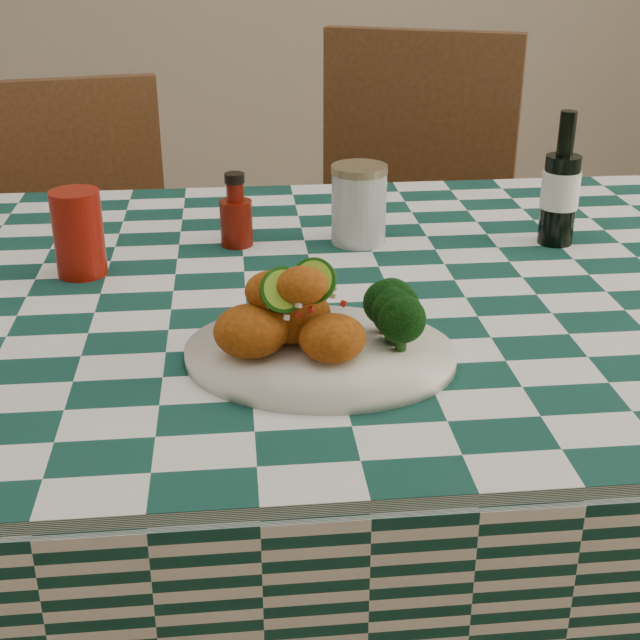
{
  "coord_description": "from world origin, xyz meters",
  "views": [
    {
      "loc": [
        -0.11,
        -1.19,
        1.28
      ],
      "look_at": [
        -0.02,
        -0.24,
        0.84
      ],
      "focal_mm": 50.0,
      "sensor_mm": 36.0,
      "label": 1
    }
  ],
  "objects_px": {
    "red_tumbler": "(78,233)",
    "beer_bottle": "(562,179)",
    "plate": "(320,355)",
    "wooden_chair_left": "(87,299)",
    "fried_chicken_pile": "(302,309)",
    "dining_table": "(316,507)",
    "ketchup_bottle": "(236,210)",
    "wooden_chair_right": "(396,270)",
    "mason_jar": "(359,204)"
  },
  "relations": [
    {
      "from": "plate",
      "to": "wooden_chair_left",
      "type": "height_order",
      "value": "wooden_chair_left"
    },
    {
      "from": "ketchup_bottle",
      "to": "beer_bottle",
      "type": "height_order",
      "value": "beer_bottle"
    },
    {
      "from": "ketchup_bottle",
      "to": "beer_bottle",
      "type": "distance_m",
      "value": 0.52
    },
    {
      "from": "red_tumbler",
      "to": "wooden_chair_right",
      "type": "bearing_deg",
      "value": 47.04
    },
    {
      "from": "red_tumbler",
      "to": "ketchup_bottle",
      "type": "height_order",
      "value": "red_tumbler"
    },
    {
      "from": "red_tumbler",
      "to": "wooden_chair_left",
      "type": "relative_size",
      "value": 0.14
    },
    {
      "from": "plate",
      "to": "fried_chicken_pile",
      "type": "distance_m",
      "value": 0.07
    },
    {
      "from": "ketchup_bottle",
      "to": "mason_jar",
      "type": "distance_m",
      "value": 0.2
    },
    {
      "from": "ketchup_bottle",
      "to": "wooden_chair_right",
      "type": "distance_m",
      "value": 0.73
    },
    {
      "from": "red_tumbler",
      "to": "ketchup_bottle",
      "type": "xyz_separation_m",
      "value": [
        0.23,
        0.1,
        -0.0
      ]
    },
    {
      "from": "red_tumbler",
      "to": "plate",
      "type": "bearing_deg",
      "value": -44.53
    },
    {
      "from": "plate",
      "to": "wooden_chair_left",
      "type": "xyz_separation_m",
      "value": [
        -0.44,
        0.98,
        -0.33
      ]
    },
    {
      "from": "plate",
      "to": "mason_jar",
      "type": "height_order",
      "value": "mason_jar"
    },
    {
      "from": "dining_table",
      "to": "beer_bottle",
      "type": "xyz_separation_m",
      "value": [
        0.41,
        0.14,
        0.5
      ]
    },
    {
      "from": "red_tumbler",
      "to": "beer_bottle",
      "type": "bearing_deg",
      "value": 4.76
    },
    {
      "from": "dining_table",
      "to": "ketchup_bottle",
      "type": "relative_size",
      "value": 13.95
    },
    {
      "from": "red_tumbler",
      "to": "mason_jar",
      "type": "xyz_separation_m",
      "value": [
        0.43,
        0.1,
        -0.0
      ]
    },
    {
      "from": "fried_chicken_pile",
      "to": "red_tumbler",
      "type": "bearing_deg",
      "value": 133.48
    },
    {
      "from": "ketchup_bottle",
      "to": "wooden_chair_left",
      "type": "height_order",
      "value": "wooden_chair_left"
    },
    {
      "from": "fried_chicken_pile",
      "to": "mason_jar",
      "type": "bearing_deg",
      "value": 73.06
    },
    {
      "from": "red_tumbler",
      "to": "mason_jar",
      "type": "bearing_deg",
      "value": 12.9
    },
    {
      "from": "dining_table",
      "to": "red_tumbler",
      "type": "bearing_deg",
      "value": 166.85
    },
    {
      "from": "mason_jar",
      "to": "wooden_chair_right",
      "type": "distance_m",
      "value": 0.67
    },
    {
      "from": "fried_chicken_pile",
      "to": "beer_bottle",
      "type": "height_order",
      "value": "beer_bottle"
    },
    {
      "from": "dining_table",
      "to": "plate",
      "type": "xyz_separation_m",
      "value": [
        -0.02,
        -0.24,
        0.4
      ]
    },
    {
      "from": "mason_jar",
      "to": "fried_chicken_pile",
      "type": "bearing_deg",
      "value": -106.94
    },
    {
      "from": "plate",
      "to": "beer_bottle",
      "type": "distance_m",
      "value": 0.58
    },
    {
      "from": "dining_table",
      "to": "mason_jar",
      "type": "relative_size",
      "value": 12.97
    },
    {
      "from": "red_tumbler",
      "to": "mason_jar",
      "type": "distance_m",
      "value": 0.44
    },
    {
      "from": "ketchup_bottle",
      "to": "wooden_chair_right",
      "type": "xyz_separation_m",
      "value": [
        0.37,
        0.54,
        -0.33
      ]
    },
    {
      "from": "plate",
      "to": "mason_jar",
      "type": "distance_m",
      "value": 0.43
    },
    {
      "from": "beer_bottle",
      "to": "wooden_chair_right",
      "type": "height_order",
      "value": "wooden_chair_right"
    },
    {
      "from": "plate",
      "to": "mason_jar",
      "type": "relative_size",
      "value": 2.55
    },
    {
      "from": "mason_jar",
      "to": "beer_bottle",
      "type": "bearing_deg",
      "value": -6.44
    },
    {
      "from": "dining_table",
      "to": "beer_bottle",
      "type": "height_order",
      "value": "beer_bottle"
    },
    {
      "from": "fried_chicken_pile",
      "to": "dining_table",
      "type": "bearing_deg",
      "value": 80.43
    },
    {
      "from": "dining_table",
      "to": "wooden_chair_left",
      "type": "distance_m",
      "value": 0.87
    },
    {
      "from": "fried_chicken_pile",
      "to": "red_tumbler",
      "type": "xyz_separation_m",
      "value": [
        -0.3,
        0.32,
        -0.01
      ]
    },
    {
      "from": "dining_table",
      "to": "mason_jar",
      "type": "distance_m",
      "value": 0.5
    },
    {
      "from": "fried_chicken_pile",
      "to": "beer_bottle",
      "type": "xyz_separation_m",
      "value": [
        0.45,
        0.38,
        0.04
      ]
    },
    {
      "from": "plate",
      "to": "red_tumbler",
      "type": "height_order",
      "value": "red_tumbler"
    },
    {
      "from": "dining_table",
      "to": "plate",
      "type": "relative_size",
      "value": 5.08
    },
    {
      "from": "mason_jar",
      "to": "wooden_chair_left",
      "type": "height_order",
      "value": "wooden_chair_left"
    },
    {
      "from": "dining_table",
      "to": "red_tumbler",
      "type": "distance_m",
      "value": 0.58
    },
    {
      "from": "beer_bottle",
      "to": "wooden_chair_right",
      "type": "relative_size",
      "value": 0.21
    },
    {
      "from": "fried_chicken_pile",
      "to": "mason_jar",
      "type": "relative_size",
      "value": 1.29
    },
    {
      "from": "beer_bottle",
      "to": "fried_chicken_pile",
      "type": "bearing_deg",
      "value": -139.5
    },
    {
      "from": "red_tumbler",
      "to": "wooden_chair_right",
      "type": "xyz_separation_m",
      "value": [
        0.6,
        0.65,
        -0.33
      ]
    },
    {
      "from": "mason_jar",
      "to": "beer_bottle",
      "type": "distance_m",
      "value": 0.32
    },
    {
      "from": "fried_chicken_pile",
      "to": "beer_bottle",
      "type": "relative_size",
      "value": 0.77
    }
  ]
}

